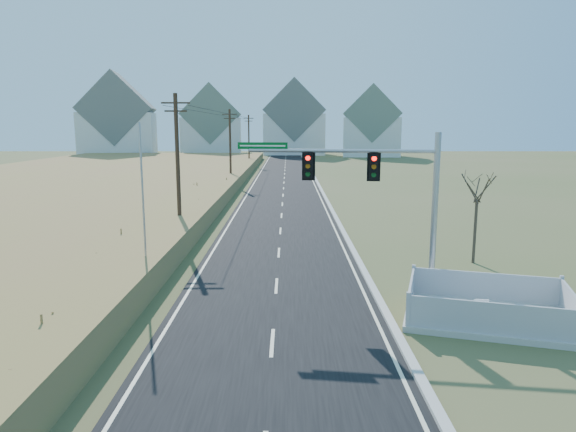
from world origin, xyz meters
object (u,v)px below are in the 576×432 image
object	(u,v)px
traffic_signal_mast	(389,195)
fence_enclosure	(487,314)
open_sign	(481,308)
bare_tree	(478,186)
flagpole	(144,222)

from	to	relation	value
traffic_signal_mast	fence_enclosure	size ratio (longest dim) A/B	1.27
traffic_signal_mast	open_sign	distance (m)	5.62
fence_enclosure	bare_tree	size ratio (longest dim) A/B	1.33
fence_enclosure	open_sign	world-z (taller)	fence_enclosure
flagpole	bare_tree	size ratio (longest dim) A/B	1.44
open_sign	flagpole	bearing A→B (deg)	168.70
fence_enclosure	flagpole	bearing A→B (deg)	178.35
traffic_signal_mast	fence_enclosure	bearing A→B (deg)	-39.04
open_sign	bare_tree	distance (m)	8.82
bare_tree	open_sign	bearing A→B (deg)	-107.72
open_sign	fence_enclosure	bearing A→B (deg)	-72.07
traffic_signal_mast	flagpole	bearing A→B (deg)	-178.61
fence_enclosure	bare_tree	bearing A→B (deg)	90.00
traffic_signal_mast	bare_tree	size ratio (longest dim) A/B	1.69
traffic_signal_mast	flagpole	distance (m)	10.61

